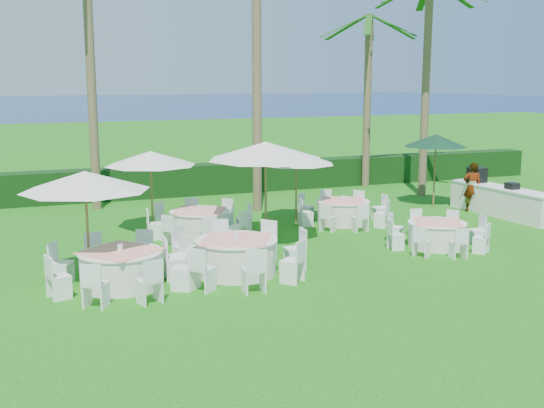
{
  "coord_description": "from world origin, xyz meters",
  "views": [
    {
      "loc": [
        -6.05,
        -14.41,
        4.66
      ],
      "look_at": [
        0.53,
        2.37,
        1.3
      ],
      "focal_mm": 45.0,
      "sensor_mm": 36.0,
      "label": 1
    }
  ],
  "objects_px": {
    "banquet_table_a": "(121,268)",
    "umbrella_b": "(266,151)",
    "umbrella_d": "(296,158)",
    "buffet_table": "(501,200)",
    "banquet_table_b": "(236,255)",
    "umbrella_c": "(151,158)",
    "staff_person": "(472,187)",
    "banquet_table_e": "(200,223)",
    "banquet_table_c": "(437,234)",
    "banquet_table_f": "(343,211)",
    "umbrella_green": "(436,141)",
    "umbrella_a": "(85,181)"
  },
  "relations": [
    {
      "from": "banquet_table_a",
      "to": "umbrella_b",
      "type": "relative_size",
      "value": 1.0
    },
    {
      "from": "umbrella_d",
      "to": "buffet_table",
      "type": "height_order",
      "value": "umbrella_d"
    },
    {
      "from": "banquet_table_b",
      "to": "umbrella_c",
      "type": "bearing_deg",
      "value": 100.53
    },
    {
      "from": "banquet_table_b",
      "to": "staff_person",
      "type": "distance_m",
      "value": 11.09
    },
    {
      "from": "banquet_table_e",
      "to": "umbrella_d",
      "type": "bearing_deg",
      "value": 11.63
    },
    {
      "from": "banquet_table_c",
      "to": "umbrella_b",
      "type": "xyz_separation_m",
      "value": [
        -4.29,
        2.11,
        2.27
      ]
    },
    {
      "from": "banquet_table_b",
      "to": "banquet_table_f",
      "type": "height_order",
      "value": "banquet_table_b"
    },
    {
      "from": "umbrella_c",
      "to": "umbrella_b",
      "type": "bearing_deg",
      "value": -43.79
    },
    {
      "from": "banquet_table_a",
      "to": "umbrella_d",
      "type": "height_order",
      "value": "umbrella_d"
    },
    {
      "from": "banquet_table_f",
      "to": "umbrella_green",
      "type": "relative_size",
      "value": 1.14
    },
    {
      "from": "umbrella_c",
      "to": "umbrella_green",
      "type": "distance_m",
      "value": 10.51
    },
    {
      "from": "staff_person",
      "to": "banquet_table_a",
      "type": "bearing_deg",
      "value": 42.96
    },
    {
      "from": "banquet_table_b",
      "to": "umbrella_d",
      "type": "bearing_deg",
      "value": 52.97
    },
    {
      "from": "banquet_table_c",
      "to": "buffet_table",
      "type": "relative_size",
      "value": 0.66
    },
    {
      "from": "banquet_table_a",
      "to": "umbrella_b",
      "type": "height_order",
      "value": "umbrella_b"
    },
    {
      "from": "banquet_table_a",
      "to": "banquet_table_b",
      "type": "height_order",
      "value": "banquet_table_b"
    },
    {
      "from": "umbrella_b",
      "to": "banquet_table_a",
      "type": "bearing_deg",
      "value": -150.12
    },
    {
      "from": "umbrella_d",
      "to": "umbrella_a",
      "type": "bearing_deg",
      "value": -149.12
    },
    {
      "from": "banquet_table_c",
      "to": "umbrella_c",
      "type": "distance_m",
      "value": 8.64
    },
    {
      "from": "banquet_table_c",
      "to": "staff_person",
      "type": "bearing_deg",
      "value": 43.21
    },
    {
      "from": "banquet_table_f",
      "to": "umbrella_c",
      "type": "distance_m",
      "value": 6.36
    },
    {
      "from": "buffet_table",
      "to": "staff_person",
      "type": "xyz_separation_m",
      "value": [
        -0.46,
        0.98,
        0.34
      ]
    },
    {
      "from": "umbrella_d",
      "to": "umbrella_green",
      "type": "xyz_separation_m",
      "value": [
        5.88,
        0.88,
        0.28
      ]
    },
    {
      "from": "umbrella_a",
      "to": "umbrella_c",
      "type": "relative_size",
      "value": 1.06
    },
    {
      "from": "banquet_table_f",
      "to": "staff_person",
      "type": "height_order",
      "value": "staff_person"
    },
    {
      "from": "buffet_table",
      "to": "umbrella_d",
      "type": "bearing_deg",
      "value": 168.26
    },
    {
      "from": "buffet_table",
      "to": "banquet_table_e",
      "type": "bearing_deg",
      "value": 175.88
    },
    {
      "from": "banquet_table_c",
      "to": "banquet_table_b",
      "type": "bearing_deg",
      "value": -175.55
    },
    {
      "from": "banquet_table_b",
      "to": "buffet_table",
      "type": "bearing_deg",
      "value": 17.67
    },
    {
      "from": "banquet_table_b",
      "to": "staff_person",
      "type": "bearing_deg",
      "value": 23.22
    },
    {
      "from": "umbrella_green",
      "to": "staff_person",
      "type": "height_order",
      "value": "umbrella_green"
    },
    {
      "from": "umbrella_b",
      "to": "buffet_table",
      "type": "height_order",
      "value": "umbrella_b"
    },
    {
      "from": "banquet_table_b",
      "to": "banquet_table_c",
      "type": "distance_m",
      "value": 6.05
    },
    {
      "from": "umbrella_d",
      "to": "staff_person",
      "type": "distance_m",
      "value": 6.67
    },
    {
      "from": "banquet_table_e",
      "to": "buffet_table",
      "type": "xyz_separation_m",
      "value": [
        10.4,
        -0.75,
        0.12
      ]
    },
    {
      "from": "banquet_table_c",
      "to": "staff_person",
      "type": "xyz_separation_m",
      "value": [
        4.15,
        3.9,
        0.49
      ]
    },
    {
      "from": "umbrella_c",
      "to": "banquet_table_f",
      "type": "bearing_deg",
      "value": -8.99
    },
    {
      "from": "banquet_table_c",
      "to": "umbrella_green",
      "type": "xyz_separation_m",
      "value": [
        3.51,
        5.25,
        2.03
      ]
    },
    {
      "from": "banquet_table_a",
      "to": "banquet_table_b",
      "type": "relative_size",
      "value": 0.95
    },
    {
      "from": "umbrella_green",
      "to": "banquet_table_e",
      "type": "bearing_deg",
      "value": -170.34
    },
    {
      "from": "buffet_table",
      "to": "staff_person",
      "type": "bearing_deg",
      "value": 115.1
    },
    {
      "from": "banquet_table_e",
      "to": "staff_person",
      "type": "distance_m",
      "value": 9.96
    },
    {
      "from": "staff_person",
      "to": "banquet_table_c",
      "type": "bearing_deg",
      "value": 67.51
    },
    {
      "from": "banquet_table_e",
      "to": "banquet_table_f",
      "type": "height_order",
      "value": "banquet_table_e"
    },
    {
      "from": "banquet_table_f",
      "to": "banquet_table_e",
      "type": "bearing_deg",
      "value": -179.03
    },
    {
      "from": "umbrella_a",
      "to": "umbrella_b",
      "type": "relative_size",
      "value": 0.89
    },
    {
      "from": "banquet_table_e",
      "to": "umbrella_a",
      "type": "xyz_separation_m",
      "value": [
        -3.6,
        -3.49,
        1.94
      ]
    },
    {
      "from": "banquet_table_f",
      "to": "umbrella_a",
      "type": "relative_size",
      "value": 1.03
    },
    {
      "from": "banquet_table_f",
      "to": "umbrella_a",
      "type": "bearing_deg",
      "value": -156.97
    },
    {
      "from": "umbrella_d",
      "to": "staff_person",
      "type": "bearing_deg",
      "value": -4.14
    }
  ]
}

